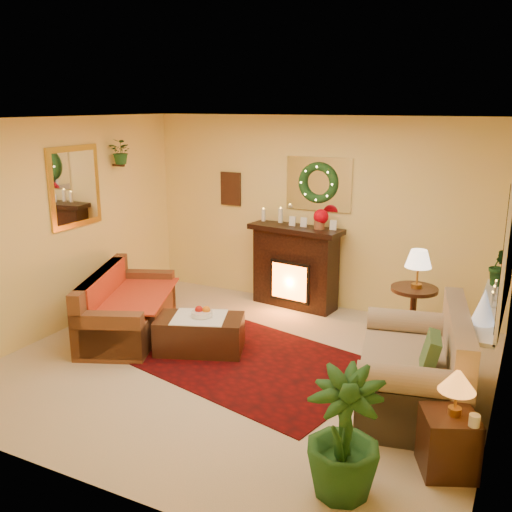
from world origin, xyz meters
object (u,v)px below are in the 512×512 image
at_px(fireplace, 295,268).
at_px(end_table_square, 448,440).
at_px(coffee_table, 200,334).
at_px(side_table_round, 412,318).
at_px(sofa, 128,299).
at_px(loveseat, 413,362).

distance_m(fireplace, end_table_square, 3.86).
bearing_deg(coffee_table, side_table_round, 10.65).
bearing_deg(fireplace, coffee_table, -93.75).
distance_m(sofa, fireplace, 2.33).
relative_size(fireplace, end_table_square, 2.40).
xyz_separation_m(fireplace, end_table_square, (2.50, -2.93, -0.28)).
xyz_separation_m(loveseat, end_table_square, (0.47, -0.93, -0.15)).
bearing_deg(fireplace, sofa, -121.29).
relative_size(fireplace, loveseat, 0.73).
bearing_deg(side_table_round, end_table_square, -71.98).
height_order(sofa, side_table_round, sofa).
relative_size(sofa, end_table_square, 3.70).
xyz_separation_m(fireplace, coffee_table, (-0.37, -1.91, -0.34)).
xyz_separation_m(fireplace, side_table_round, (1.74, -0.61, -0.22)).
height_order(fireplace, loveseat, fireplace).
xyz_separation_m(sofa, side_table_round, (3.19, 1.21, -0.10)).
bearing_deg(side_table_round, fireplace, 160.81).
bearing_deg(end_table_square, coffee_table, 160.31).
bearing_deg(loveseat, coffee_table, 165.75).
bearing_deg(end_table_square, fireplace, 130.40).
bearing_deg(fireplace, loveseat, -37.49).
bearing_deg(sofa, side_table_round, -1.93).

